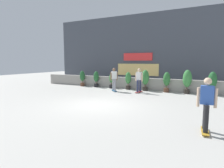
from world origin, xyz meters
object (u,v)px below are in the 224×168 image
object	(u,v)px
potted_plant_6	(187,80)
potted_plant_3	(128,80)
potted_plant_0	(82,77)
potted_plant_1	(96,78)
potted_plant_5	(167,81)
skater_mid_plaza	(114,78)
potted_plant_2	(111,80)
skater_foreground	(139,79)
potted_plant_4	(145,79)
potted_plant_7	(212,82)
skater_by_wall_left	(207,103)

from	to	relation	value
potted_plant_6	potted_plant_3	bearing A→B (deg)	180.00
potted_plant_0	potted_plant_1	xyz separation A→B (m)	(1.42, 0.00, -0.01)
potted_plant_5	skater_mid_plaza	xyz separation A→B (m)	(-3.48, -1.32, 0.12)
potted_plant_2	skater_foreground	world-z (taller)	skater_foreground
potted_plant_3	skater_foreground	size ratio (longest dim) A/B	0.80
skater_foreground	potted_plant_4	bearing A→B (deg)	84.40
potted_plant_5	potted_plant_6	size ratio (longest dim) A/B	0.89
potted_plant_1	potted_plant_6	bearing A→B (deg)	0.00
potted_plant_0	skater_mid_plaza	world-z (taller)	skater_mid_plaza
potted_plant_0	skater_foreground	bearing A→B (deg)	-11.20
potted_plant_2	potted_plant_6	world-z (taller)	potted_plant_6
potted_plant_7	skater_foreground	world-z (taller)	skater_foreground
potted_plant_5	potted_plant_7	world-z (taller)	potted_plant_7
potted_plant_7	potted_plant_2	bearing A→B (deg)	180.00
potted_plant_7	skater_by_wall_left	bearing A→B (deg)	-92.32
skater_mid_plaza	skater_foreground	xyz separation A→B (m)	(1.83, 0.21, 0.00)
potted_plant_3	potted_plant_6	distance (m)	4.26
potted_plant_5	skater_foreground	world-z (taller)	skater_foreground
skater_by_wall_left	skater_foreground	size ratio (longest dim) A/B	1.00
potted_plant_5	potted_plant_1	bearing A→B (deg)	180.00
potted_plant_4	skater_foreground	distance (m)	1.11
potted_plant_2	potted_plant_4	world-z (taller)	potted_plant_4
potted_plant_1	potted_plant_2	distance (m)	1.46
potted_plant_0	potted_plant_2	world-z (taller)	potted_plant_0
potted_plant_7	potted_plant_0	bearing A→B (deg)	180.00
potted_plant_6	potted_plant_5	bearing A→B (deg)	180.00
potted_plant_0	potted_plant_5	bearing A→B (deg)	0.00
potted_plant_1	potted_plant_7	size ratio (longest dim) A/B	0.88
potted_plant_1	skater_mid_plaza	bearing A→B (deg)	-29.42
potted_plant_1	potted_plant_2	size ratio (longest dim) A/B	1.12
skater_mid_plaza	potted_plant_7	bearing A→B (deg)	11.76
potted_plant_2	skater_foreground	bearing A→B (deg)	-22.21
potted_plant_3	potted_plant_5	size ratio (longest dim) A/B	0.95
potted_plant_1	skater_foreground	world-z (taller)	skater_foreground
potted_plant_4	potted_plant_2	bearing A→B (deg)	180.00
skater_mid_plaza	potted_plant_3	bearing A→B (deg)	66.54
skater_by_wall_left	potted_plant_5	bearing A→B (deg)	109.42
potted_plant_2	potted_plant_0	bearing A→B (deg)	180.00
potted_plant_3	skater_foreground	distance (m)	1.68
potted_plant_0	potted_plant_4	world-z (taller)	potted_plant_4
potted_plant_4	potted_plant_7	bearing A→B (deg)	0.00
potted_plant_2	potted_plant_3	world-z (taller)	potted_plant_3
potted_plant_6	skater_foreground	world-z (taller)	skater_foreground
potted_plant_1	potted_plant_5	world-z (taller)	potted_plant_5
potted_plant_2	skater_mid_plaza	world-z (taller)	skater_mid_plaza
potted_plant_3	skater_by_wall_left	distance (m)	9.05
potted_plant_4	potted_plant_3	bearing A→B (deg)	180.00
potted_plant_0	potted_plant_7	world-z (taller)	potted_plant_7
potted_plant_2	potted_plant_5	distance (m)	4.37
potted_plant_2	potted_plant_4	size ratio (longest dim) A/B	0.78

